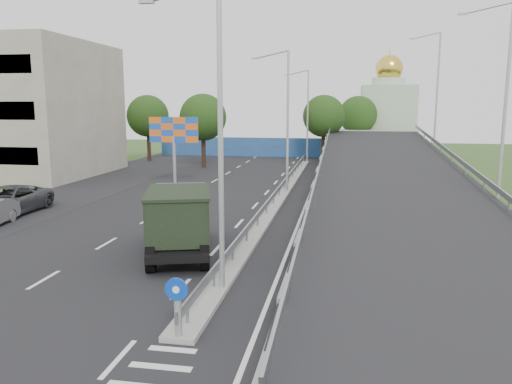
% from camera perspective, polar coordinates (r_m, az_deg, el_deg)
% --- Properties ---
extents(road_surface, '(26.00, 90.00, 0.04)m').
position_cam_1_polar(road_surface, '(31.53, -3.65, -1.86)').
color(road_surface, black).
rests_on(road_surface, ground).
extents(parking_strip, '(8.00, 90.00, 0.05)m').
position_cam_1_polar(parking_strip, '(36.78, -23.75, -1.00)').
color(parking_strip, black).
rests_on(parking_strip, ground).
extents(median, '(1.00, 44.00, 0.20)m').
position_cam_1_polar(median, '(34.85, 2.70, -0.56)').
color(median, gray).
rests_on(median, ground).
extents(overpass_ramp, '(10.00, 50.00, 3.50)m').
position_cam_1_polar(overpass_ramp, '(34.47, 15.19, 1.77)').
color(overpass_ramp, gray).
rests_on(overpass_ramp, ground).
extents(median_guardrail, '(0.09, 44.00, 0.71)m').
position_cam_1_polar(median_guardrail, '(34.74, 2.71, 0.49)').
color(median_guardrail, gray).
rests_on(median_guardrail, median).
extents(sign_bollard, '(0.64, 0.23, 1.67)m').
position_cam_1_polar(sign_bollard, '(13.98, -8.96, -12.83)').
color(sign_bollard, black).
rests_on(sign_bollard, median).
extents(lamp_post_near, '(2.74, 0.18, 10.08)m').
position_cam_1_polar(lamp_post_near, '(16.55, -4.74, 7.78)').
color(lamp_post_near, '#B2B5B7').
rests_on(lamp_post_near, median).
extents(lamp_post_mid, '(2.74, 0.18, 10.08)m').
position_cam_1_polar(lamp_post_mid, '(36.25, 3.35, 8.92)').
color(lamp_post_mid, '#B2B5B7').
rests_on(lamp_post_mid, median).
extents(lamp_post_far, '(2.74, 0.18, 10.08)m').
position_cam_1_polar(lamp_post_far, '(56.16, 5.74, 9.22)').
color(lamp_post_far, '#B2B5B7').
rests_on(lamp_post_far, median).
extents(blue_wall, '(30.00, 0.50, 2.40)m').
position_cam_1_polar(blue_wall, '(62.77, 2.32, 5.11)').
color(blue_wall, '#264B8B').
rests_on(blue_wall, ground).
extents(church, '(7.00, 7.00, 13.80)m').
position_cam_1_polar(church, '(70.24, 14.77, 8.66)').
color(church, '#B2CCAD').
rests_on(church, ground).
extents(billboard, '(4.00, 0.24, 5.50)m').
position_cam_1_polar(billboard, '(40.32, -9.39, 6.59)').
color(billboard, '#B2B5B7').
rests_on(billboard, ground).
extents(tree_left_mid, '(4.80, 4.80, 7.60)m').
position_cam_1_polar(tree_left_mid, '(52.02, -6.08, 8.47)').
color(tree_left_mid, black).
rests_on(tree_left_mid, ground).
extents(tree_median_far, '(4.80, 4.80, 7.60)m').
position_cam_1_polar(tree_median_far, '(58.06, 7.76, 8.57)').
color(tree_median_far, black).
rests_on(tree_median_far, ground).
extents(tree_left_far, '(4.80, 4.80, 7.60)m').
position_cam_1_polar(tree_left_far, '(59.36, -12.26, 8.47)').
color(tree_left_far, black).
rests_on(tree_left_far, ground).
extents(tree_ramp_far, '(4.80, 4.80, 7.60)m').
position_cam_1_polar(tree_ramp_far, '(65.04, 11.57, 8.59)').
color(tree_ramp_far, black).
rests_on(tree_ramp_far, ground).
extents(dump_truck, '(4.18, 7.01, 2.91)m').
position_cam_1_polar(dump_truck, '(22.01, -8.76, -2.82)').
color(dump_truck, black).
rests_on(dump_truck, ground).
extents(parked_car_c, '(2.85, 6.07, 1.68)m').
position_cam_1_polar(parked_car_c, '(32.91, -26.53, -0.91)').
color(parked_car_c, '#3B3B41').
rests_on(parked_car_c, ground).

